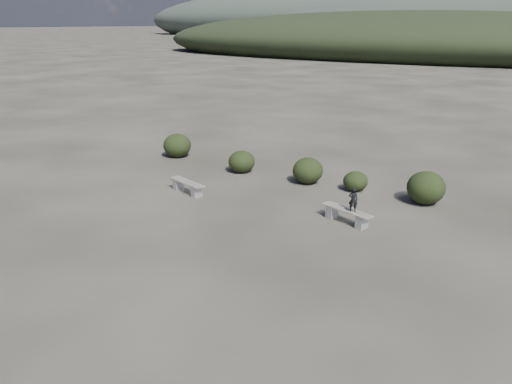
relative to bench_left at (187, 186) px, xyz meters
The scene contains 9 objects.
ground 6.46m from the bench_left, 45.09° to the right, with size 1200.00×1200.00×0.00m, color #2A2721.
bench_left is the anchor object (origin of this frame).
bench_right 6.68m from the bench_left, ahead, with size 1.99×0.92×0.49m.
seated_person 6.93m from the bench_left, ahead, with size 0.31×0.20×0.84m, color black.
shrub_a 3.65m from the bench_left, 87.72° to the left, with size 1.22×1.22×1.00m, color black.
shrub_b 5.16m from the bench_left, 48.08° to the left, with size 1.30×1.30×1.11m, color black.
shrub_c 6.85m from the bench_left, 35.84° to the left, with size 1.01×1.01×0.81m, color black.
shrub_d 9.29m from the bench_left, 25.80° to the left, with size 1.43×1.43×1.25m, color black.
shrub_f 5.86m from the bench_left, 135.48° to the left, with size 1.41×1.41×1.19m, color black.
Camera 1 is at (8.23, -9.84, 6.56)m, focal length 35.00 mm.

